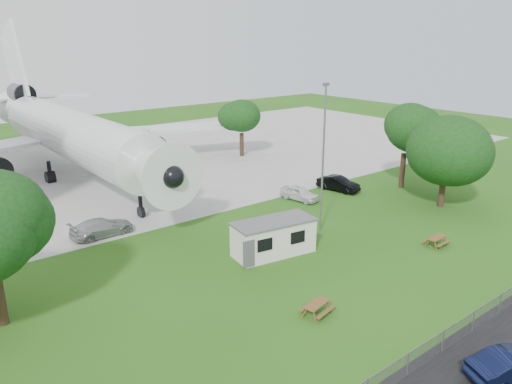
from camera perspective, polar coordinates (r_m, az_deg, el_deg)
ground at (r=32.87m, az=5.05°, el=-10.90°), size 160.00×160.00×0.00m
concrete_apron at (r=64.00m, az=-19.10°, el=2.44°), size 120.00×46.00×0.03m
airliner at (r=60.30m, az=-20.67°, el=6.53°), size 46.36×47.73×17.69m
site_cabin at (r=37.06m, az=2.03°, el=-5.18°), size 6.92×3.62×2.62m
picnic_west at (r=30.18m, az=6.96°, el=-13.77°), size 2.07×1.84×0.76m
picnic_east at (r=41.21m, az=19.89°, el=-5.84°), size 1.85×1.57×0.76m
fence at (r=27.89m, az=19.29°, el=-17.64°), size 58.00×0.04×1.30m
lamp_mast at (r=40.28m, az=7.66°, el=3.57°), size 0.16×0.16×12.00m
tree_east_front at (r=49.21m, az=20.97°, el=4.42°), size 7.81×7.81×9.34m
tree_east_back at (r=54.20m, az=16.80°, el=6.97°), size 6.50×6.50×9.63m
tree_far_apron at (r=66.43m, az=-1.67°, el=8.57°), size 5.28×5.28×7.94m
car_ne_hatch at (r=49.30m, az=5.00°, el=-0.15°), size 2.30×4.29×1.39m
car_ne_sedan at (r=52.79m, az=9.38°, el=0.93°), size 2.48×4.76×1.49m
car_apron_van at (r=42.28m, az=-17.22°, el=-3.90°), size 5.10×2.16×1.47m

